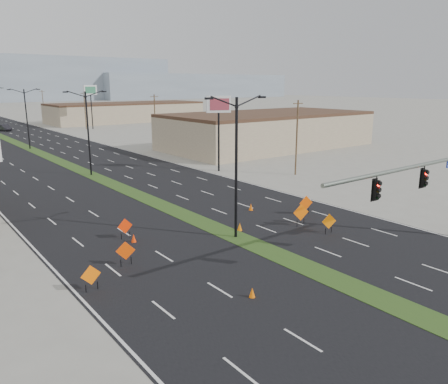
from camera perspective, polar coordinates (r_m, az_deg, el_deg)
ground at (r=24.63m, az=19.93°, el=-13.13°), size 600.00×600.00×0.00m
building_se_near at (r=77.74m, az=5.71°, el=7.90°), size 36.00×18.00×5.50m
building_se_far at (r=134.28m, az=-12.59°, el=10.06°), size 44.00×16.00×5.00m
mesa_east at (r=361.08m, az=-4.27°, el=13.63°), size 160.00×50.00×18.00m
signal_mast at (r=31.20m, az=26.13°, el=1.28°), size 16.30×0.60×8.00m
streetlight_0 at (r=30.55m, az=1.61°, el=3.68°), size 5.15×0.24×10.02m
streetlight_1 at (r=54.97m, az=-17.33°, el=7.65°), size 5.15×0.24×10.02m
streetlight_2 at (r=81.71m, az=-24.37°, el=8.92°), size 5.15×0.24×10.02m
utility_pole_0 at (r=53.63m, az=9.49°, el=7.14°), size 1.60×0.20×9.00m
utility_pole_1 at (r=81.50m, az=-9.00°, el=9.44°), size 1.60×0.20×9.00m
utility_pole_2 at (r=113.39m, az=-17.70°, el=10.19°), size 1.60×0.20×9.00m
utility_pole_3 at (r=146.70m, az=-22.54°, el=10.50°), size 1.60×0.20×9.00m
car_mid at (r=116.72m, az=-26.71°, el=7.53°), size 2.20×4.87×1.55m
construction_sign_0 at (r=24.83m, az=-16.99°, el=-10.45°), size 1.12×0.05×1.49m
construction_sign_1 at (r=27.52m, az=-12.74°, el=-7.60°), size 1.10×0.49×1.57m
construction_sign_2 at (r=32.20m, az=-12.80°, el=-4.47°), size 1.13×0.05×1.51m
construction_sign_3 at (r=34.64m, az=10.01°, el=-2.73°), size 1.29×0.43×1.78m
construction_sign_4 at (r=33.35m, az=13.55°, el=-3.84°), size 1.09×0.44×1.53m
construction_sign_5 at (r=37.71m, az=10.66°, el=-1.50°), size 1.20×0.40×1.66m
cone_0 at (r=23.41m, az=3.69°, el=-12.97°), size 0.35×0.35×0.56m
cone_1 at (r=33.24m, az=2.07°, el=-4.56°), size 0.46×0.46×0.63m
cone_2 at (r=38.53m, az=3.53°, el=-1.97°), size 0.49×0.49×0.63m
cone_3 at (r=31.52m, az=-11.72°, el=-5.93°), size 0.45×0.45×0.61m
pole_sign_east_near at (r=55.05m, az=-0.70°, el=10.64°), size 2.96×1.55×9.42m
pole_sign_east_far at (r=113.22m, az=-17.05°, el=12.26°), size 3.45×0.88×10.54m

